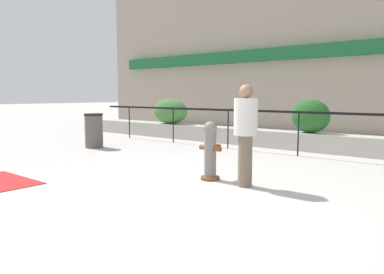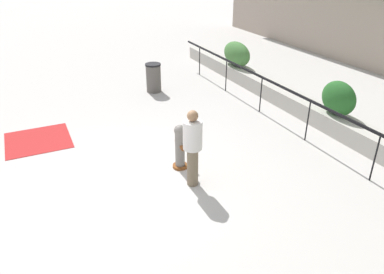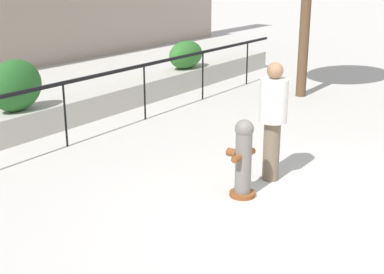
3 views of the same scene
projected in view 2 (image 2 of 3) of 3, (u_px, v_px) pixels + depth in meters
ground_plane at (127, 183)px, 8.16m from camera, size 120.00×120.00×0.00m
planter_wall_low at (338, 124)px, 10.31m from camera, size 18.00×0.70×0.50m
fence_railing_segment at (310, 105)px, 9.55m from camera, size 15.00×0.05×1.15m
hedge_bush_0 at (237, 54)px, 14.38m from camera, size 1.55×0.68×0.91m
hedge_bush_1 at (339, 98)px, 10.09m from camera, size 1.10×0.59×0.93m
fire_hydrant at (180, 146)px, 8.52m from camera, size 0.48×0.44×1.08m
pedestrian at (193, 144)px, 7.69m from camera, size 0.43×0.43×1.73m
tactile_warning_pad at (38, 140)px, 9.99m from camera, size 1.64×1.64×0.01m
trash_bin at (154, 78)px, 13.19m from camera, size 0.55×0.55×1.01m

